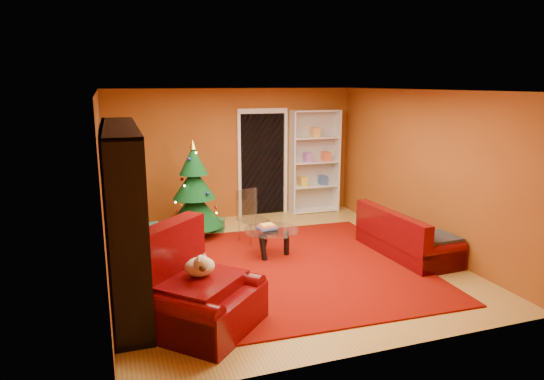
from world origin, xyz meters
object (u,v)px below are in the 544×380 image
object	(u,v)px
armchair	(202,289)
christmas_tree	(194,191)
media_unit	(124,213)
dog	(200,267)
coffee_table	(271,242)
white_bookshelf	(315,162)
gift_box_green	(218,225)
acrylic_chair	(253,220)
rug	(305,265)
gift_box_red	(184,217)
sofa	(408,232)
gift_box_teal	(153,232)

from	to	relation	value
armchair	christmas_tree	bearing A→B (deg)	36.36
media_unit	dog	size ratio (longest dim) A/B	7.18
dog	coffee_table	distance (m)	2.42
white_bookshelf	dog	world-z (taller)	white_bookshelf
dog	white_bookshelf	bearing A→B (deg)	7.46
gift_box_green	acrylic_chair	distance (m)	1.02
dog	acrylic_chair	xyz separation A→B (m)	(1.40, 2.58, -0.29)
rug	gift_box_red	xyz separation A→B (m)	(-1.37, 2.90, 0.11)
media_unit	coffee_table	size ratio (longest dim) A/B	3.29
gift_box_red	white_bookshelf	size ratio (longest dim) A/B	0.11
rug	dog	world-z (taller)	dog
coffee_table	gift_box_red	bearing A→B (deg)	113.76
white_bookshelf	sofa	bearing A→B (deg)	-82.22
sofa	acrylic_chair	world-z (taller)	acrylic_chair
acrylic_chair	white_bookshelf	bearing A→B (deg)	22.77
white_bookshelf	christmas_tree	bearing A→B (deg)	-159.57
gift_box_teal	sofa	world-z (taller)	sofa
media_unit	coffee_table	bearing A→B (deg)	19.54
gift_box_teal	sofa	xyz separation A→B (m)	(3.78, -2.09, 0.24)
media_unit	white_bookshelf	bearing A→B (deg)	38.53
media_unit	gift_box_green	bearing A→B (deg)	54.91
white_bookshelf	rug	bearing A→B (deg)	-114.58
gift_box_teal	white_bookshelf	distance (m)	3.68
media_unit	sofa	bearing A→B (deg)	2.37
gift_box_teal	acrylic_chair	bearing A→B (deg)	-24.00
gift_box_red	sofa	size ratio (longest dim) A/B	0.14
gift_box_teal	armchair	size ratio (longest dim) A/B	0.24
media_unit	armchair	distance (m)	1.53
sofa	gift_box_red	bearing A→B (deg)	43.71
gift_box_teal	gift_box_green	size ratio (longest dim) A/B	1.24
acrylic_chair	gift_box_teal	bearing A→B (deg)	137.97
gift_box_teal	gift_box_red	bearing A→B (deg)	52.40
rug	media_unit	xyz separation A→B (m)	(-2.56, -0.17, 1.09)
rug	media_unit	size ratio (longest dim) A/B	1.35
gift_box_teal	armchair	distance (m)	3.40
christmas_tree	armchair	size ratio (longest dim) A/B	1.45
gift_box_red	sofa	xyz separation A→B (m)	(3.10, -2.97, 0.26)
sofa	coffee_table	world-z (taller)	sofa
armchair	coffee_table	xyz separation A→B (m)	(1.48, 1.93, -0.24)
white_bookshelf	dog	size ratio (longest dim) A/B	5.53
coffee_table	gift_box_teal	bearing A→B (deg)	139.69
gift_box_red	sofa	world-z (taller)	sofa
gift_box_red	coffee_table	bearing A→B (deg)	-66.24
dog	christmas_tree	bearing A→B (deg)	36.17
rug	acrylic_chair	world-z (taller)	acrylic_chair
christmas_tree	acrylic_chair	xyz separation A→B (m)	(0.88, -0.66, -0.44)
christmas_tree	gift_box_green	size ratio (longest dim) A/B	7.48
rug	christmas_tree	bearing A→B (deg)	123.71
rug	gift_box_teal	xyz separation A→B (m)	(-2.05, 2.02, 0.13)
rug	gift_box_green	xyz separation A→B (m)	(-0.85, 2.18, 0.11)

